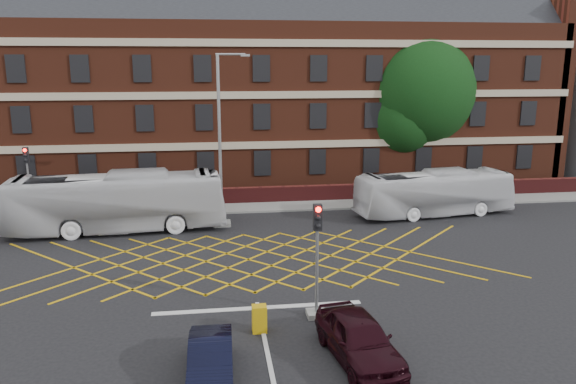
{
  "coord_description": "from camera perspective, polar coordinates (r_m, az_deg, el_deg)",
  "views": [
    {
      "loc": [
        -1.61,
        -23.36,
        9.12
      ],
      "look_at": [
        1.84,
        1.5,
        3.37
      ],
      "focal_mm": 35.0,
      "sensor_mm": 36.0,
      "label": 1
    }
  ],
  "objects": [
    {
      "name": "boundary_wall",
      "position": [
        37.39,
        -5.23,
        -0.39
      ],
      "size": [
        56.0,
        0.5,
        1.1
      ],
      "primitive_type": "cube",
      "color": "#4E1415",
      "rests_on": "ground"
    },
    {
      "name": "ground",
      "position": [
        25.13,
        -3.74,
        -8.4
      ],
      "size": [
        120.0,
        120.0,
        0.0
      ],
      "primitive_type": "plane",
      "color": "black",
      "rests_on": "ground"
    },
    {
      "name": "utility_cabinet",
      "position": [
        19.97,
        -2.93,
        -12.74
      ],
      "size": [
        0.5,
        0.42,
        0.97
      ],
      "primitive_type": "cube",
      "color": "#C99B0B",
      "rests_on": "ground"
    },
    {
      "name": "stop_line",
      "position": [
        21.91,
        -3.04,
        -11.68
      ],
      "size": [
        8.0,
        0.3,
        0.02
      ],
      "primitive_type": "cube",
      "color": "silver",
      "rests_on": "ground"
    },
    {
      "name": "traffic_light_far",
      "position": [
        37.24,
        -24.78,
        0.32
      ],
      "size": [
        0.7,
        0.7,
        4.27
      ],
      "color": "slate",
      "rests_on": "ground"
    },
    {
      "name": "box_junction_hatching",
      "position": [
        27.0,
        -4.05,
        -6.85
      ],
      "size": [
        8.22,
        8.22,
        0.02
      ],
      "primitive_type": "cube",
      "rotation": [
        0.0,
        0.0,
        0.79
      ],
      "color": "#CC990C",
      "rests_on": "ground"
    },
    {
      "name": "far_pavement",
      "position": [
        36.54,
        -5.13,
        -1.5
      ],
      "size": [
        60.0,
        3.0,
        0.12
      ],
      "primitive_type": "cube",
      "color": "slate",
      "rests_on": "ground"
    },
    {
      "name": "bus_right",
      "position": [
        35.49,
        14.65,
        -0.11
      ],
      "size": [
        10.13,
        3.6,
        2.76
      ],
      "primitive_type": "imported",
      "rotation": [
        0.0,
        0.0,
        1.7
      ],
      "color": "silver",
      "rests_on": "ground"
    },
    {
      "name": "deciduous_tree",
      "position": [
        44.72,
        12.8,
        9.21
      ],
      "size": [
        8.98,
        8.98,
        11.58
      ],
      "color": "black",
      "rests_on": "ground"
    },
    {
      "name": "car_navy",
      "position": [
        17.35,
        -7.88,
        -16.6
      ],
      "size": [
        1.37,
        3.72,
        1.22
      ],
      "primitive_type": "imported",
      "rotation": [
        0.0,
        0.0,
        -0.02
      ],
      "color": "black",
      "rests_on": "ground"
    },
    {
      "name": "direction_signs",
      "position": [
        37.1,
        -25.78,
        -0.44
      ],
      "size": [
        1.1,
        0.16,
        2.2
      ],
      "color": "gray",
      "rests_on": "ground"
    },
    {
      "name": "bus_left",
      "position": [
        32.4,
        -17.0,
        -0.98
      ],
      "size": [
        12.03,
        3.53,
        3.31
      ],
      "primitive_type": "imported",
      "rotation": [
        0.0,
        0.0,
        1.63
      ],
      "color": "silver",
      "rests_on": "ground"
    },
    {
      "name": "traffic_light_near",
      "position": [
        20.57,
        2.95,
        -8.06
      ],
      "size": [
        0.7,
        0.7,
        4.27
      ],
      "color": "slate",
      "rests_on": "ground"
    },
    {
      "name": "car_maroon",
      "position": [
        18.27,
        7.21,
        -14.52
      ],
      "size": [
        2.36,
        4.53,
        1.47
      ],
      "primitive_type": "imported",
      "rotation": [
        0.0,
        0.0,
        0.15
      ],
      "color": "black",
      "rests_on": "ground"
    },
    {
      "name": "victorian_building",
      "position": [
        45.42,
        -5.67,
        11.23
      ],
      "size": [
        51.0,
        12.17,
        20.4
      ],
      "color": "#5B2617",
      "rests_on": "ground"
    },
    {
      "name": "street_lamp",
      "position": [
        31.94,
        -6.77,
        2.49
      ],
      "size": [
        2.25,
        1.0,
        9.67
      ],
      "color": "slate",
      "rests_on": "ground"
    }
  ]
}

